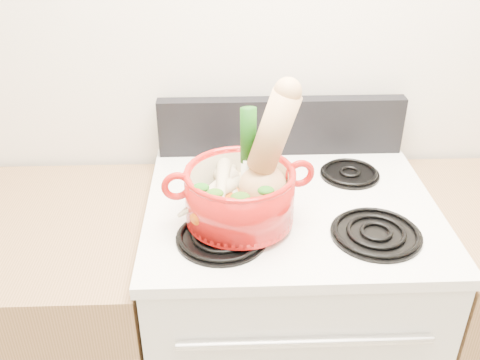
{
  "coord_description": "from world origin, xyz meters",
  "views": [
    {
      "loc": [
        -0.18,
        0.18,
        1.73
      ],
      "look_at": [
        -0.14,
        1.28,
        1.09
      ],
      "focal_mm": 40.0,
      "sensor_mm": 36.0,
      "label": 1
    }
  ],
  "objects_px": {
    "stove_body": "(284,332)",
    "leek": "(248,154)",
    "dutch_oven": "(240,195)",
    "squash": "(270,151)"
  },
  "relations": [
    {
      "from": "dutch_oven",
      "to": "squash",
      "type": "bearing_deg",
      "value": 3.08
    },
    {
      "from": "squash",
      "to": "stove_body",
      "type": "bearing_deg",
      "value": 53.7
    },
    {
      "from": "stove_body",
      "to": "dutch_oven",
      "type": "distance_m",
      "value": 0.6
    },
    {
      "from": "squash",
      "to": "leek",
      "type": "bearing_deg",
      "value": 154.0
    },
    {
      "from": "squash",
      "to": "leek",
      "type": "distance_m",
      "value": 0.06
    },
    {
      "from": "dutch_oven",
      "to": "squash",
      "type": "relative_size",
      "value": 0.88
    },
    {
      "from": "stove_body",
      "to": "leek",
      "type": "xyz_separation_m",
      "value": [
        -0.12,
        -0.05,
        0.67
      ]
    },
    {
      "from": "dutch_oven",
      "to": "stove_body",
      "type": "bearing_deg",
      "value": 24.49
    },
    {
      "from": "stove_body",
      "to": "squash",
      "type": "relative_size",
      "value": 3.01
    },
    {
      "from": "stove_body",
      "to": "leek",
      "type": "relative_size",
      "value": 3.54
    }
  ]
}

